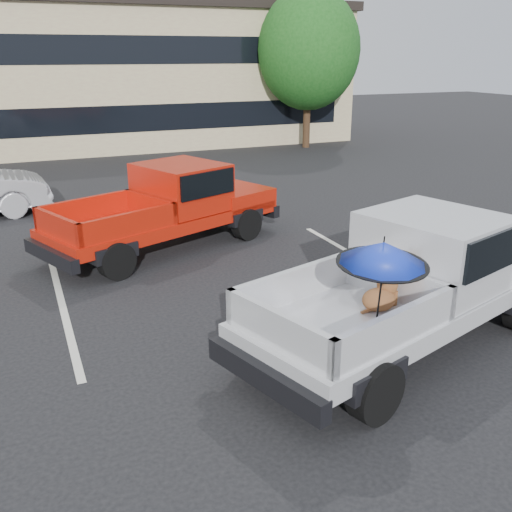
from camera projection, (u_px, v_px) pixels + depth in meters
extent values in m
plane|color=black|center=(274.00, 327.00, 8.99)|extent=(90.00, 90.00, 0.00)
cube|color=silver|center=(63.00, 309.00, 9.61)|extent=(0.12, 5.00, 0.01)
cube|color=silver|center=(365.00, 261.00, 11.83)|extent=(0.12, 5.00, 0.01)
cube|color=tan|center=(127.00, 77.00, 26.91)|extent=(20.00, 8.00, 6.00)
cube|color=black|center=(122.00, 6.00, 25.87)|extent=(20.40, 8.40, 0.40)
cube|color=black|center=(148.00, 118.00, 23.97)|extent=(18.00, 0.08, 1.10)
cube|color=black|center=(144.00, 50.00, 23.06)|extent=(18.00, 0.08, 1.10)
cylinder|color=#332114|center=(307.00, 117.00, 25.72)|extent=(0.32, 0.32, 2.73)
ellipsoid|color=#164D16|center=(309.00, 50.00, 24.76)|extent=(4.46, 4.46, 5.13)
cylinder|color=#332114|center=(191.00, 104.00, 31.52)|extent=(0.32, 0.32, 2.86)
ellipsoid|color=#164D16|center=(189.00, 46.00, 30.51)|extent=(4.68, 4.68, 5.38)
cylinder|color=black|center=(376.00, 392.00, 6.58)|extent=(0.81, 0.49, 0.76)
cylinder|color=black|center=(270.00, 335.00, 7.90)|extent=(0.81, 0.49, 0.76)
cylinder|color=black|center=(421.00, 274.00, 10.10)|extent=(0.81, 0.49, 0.76)
cube|color=silver|center=(407.00, 301.00, 8.28)|extent=(5.72, 3.44, 0.28)
cube|color=silver|center=(480.00, 258.00, 9.43)|extent=(2.00, 2.28, 0.46)
cube|color=black|center=(500.00, 269.00, 10.01)|extent=(0.78, 1.93, 0.30)
cube|color=black|center=(265.00, 377.00, 6.65)|extent=(0.76, 1.92, 0.28)
cube|color=silver|center=(433.00, 249.00, 8.38)|extent=(2.12, 2.25, 1.05)
cube|color=black|center=(435.00, 236.00, 8.32)|extent=(2.01, 2.30, 0.55)
cube|color=black|center=(340.00, 327.00, 7.37)|extent=(2.74, 2.44, 0.10)
cube|color=silver|center=(294.00, 286.00, 7.89)|extent=(2.23, 0.78, 0.50)
cube|color=silver|center=(398.00, 329.00, 6.65)|extent=(2.23, 0.78, 0.50)
cube|color=silver|center=(278.00, 331.00, 6.60)|extent=(0.64, 1.79, 0.50)
cube|color=silver|center=(394.00, 284.00, 7.94)|extent=(0.64, 1.79, 0.50)
ellipsoid|color=brown|center=(379.00, 300.00, 7.68)|extent=(0.57, 0.52, 0.31)
cylinder|color=brown|center=(395.00, 299.00, 7.79)|extent=(0.07, 0.07, 0.24)
cylinder|color=brown|center=(386.00, 296.00, 7.91)|extent=(0.07, 0.07, 0.24)
ellipsoid|color=brown|center=(388.00, 283.00, 7.72)|extent=(0.36, 0.34, 0.42)
cylinder|color=red|center=(389.00, 273.00, 7.68)|extent=(0.21, 0.21, 0.04)
sphere|color=brown|center=(393.00, 265.00, 7.69)|extent=(0.23, 0.23, 0.23)
cone|color=black|center=(399.00, 265.00, 7.78)|extent=(0.18, 0.15, 0.11)
cone|color=black|center=(396.00, 259.00, 7.60)|extent=(0.08, 0.08, 0.12)
cone|color=black|center=(389.00, 256.00, 7.68)|extent=(0.08, 0.08, 0.12)
cylinder|color=brown|center=(370.00, 310.00, 7.61)|extent=(0.28, 0.05, 0.10)
cylinder|color=black|center=(380.00, 296.00, 6.89)|extent=(0.02, 0.10, 1.05)
cone|color=#1731CA|center=(383.00, 253.00, 6.70)|extent=(1.10, 1.12, 0.36)
cylinder|color=black|center=(384.00, 240.00, 6.65)|extent=(0.02, 0.02, 0.10)
cylinder|color=black|center=(382.00, 264.00, 6.75)|extent=(1.10, 1.10, 0.09)
cylinder|color=black|center=(117.00, 261.00, 10.77)|extent=(0.78, 0.52, 0.73)
cylinder|color=black|center=(70.00, 241.00, 11.94)|extent=(0.78, 0.52, 0.73)
cylinder|color=black|center=(247.00, 224.00, 13.08)|extent=(0.78, 0.52, 0.73)
cylinder|color=black|center=(197.00, 210.00, 14.25)|extent=(0.78, 0.52, 0.73)
cube|color=#B9190A|center=(164.00, 220.00, 12.45)|extent=(5.48, 3.66, 0.27)
cube|color=#B9190A|center=(228.00, 196.00, 13.67)|extent=(2.03, 2.25, 0.44)
cube|color=black|center=(249.00, 205.00, 14.27)|extent=(0.89, 1.81, 0.29)
cube|color=black|center=(51.00, 255.00, 10.74)|extent=(0.87, 1.80, 0.27)
cube|color=#B9190A|center=(181.00, 186.00, 12.59)|extent=(2.13, 2.23, 1.01)
cube|color=black|center=(181.00, 178.00, 12.52)|extent=(2.03, 2.27, 0.53)
cube|color=black|center=(108.00, 230.00, 11.50)|extent=(2.71, 2.47, 0.10)
cube|color=#B9190A|center=(85.00, 209.00, 11.96)|extent=(2.08, 0.92, 0.48)
cube|color=#B9190A|center=(130.00, 225.00, 10.85)|extent=(2.08, 0.92, 0.48)
cube|color=#B9190A|center=(57.00, 227.00, 10.70)|extent=(0.76, 1.67, 0.48)
cube|color=#B9190A|center=(150.00, 207.00, 12.11)|extent=(0.76, 1.67, 0.48)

